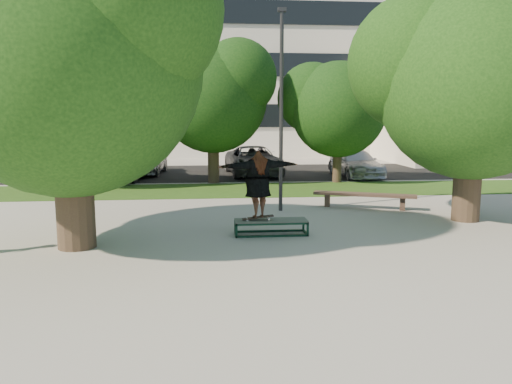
{
  "coord_description": "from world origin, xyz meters",
  "views": [
    {
      "loc": [
        -1.25,
        -10.24,
        2.9
      ],
      "look_at": [
        -0.2,
        0.6,
        1.26
      ],
      "focal_mm": 35.0,
      "sensor_mm": 36.0,
      "label": 1
    }
  ],
  "objects": [
    {
      "name": "bg_tree_mid",
      "position": [
        -1.08,
        12.08,
        4.02
      ],
      "size": [
        5.76,
        4.92,
        6.24
      ],
      "color": "#38281E",
      "rests_on": "ground"
    },
    {
      "name": "asphalt_strip",
      "position": [
        0.0,
        16.0,
        0.01
      ],
      "size": [
        40.0,
        8.0,
        0.01
      ],
      "primitive_type": "cube",
      "color": "black",
      "rests_on": "ground"
    },
    {
      "name": "grind_box",
      "position": [
        0.29,
        1.82,
        0.19
      ],
      "size": [
        1.8,
        0.6,
        0.38
      ],
      "color": "#103121",
      "rests_on": "ground"
    },
    {
      "name": "car_dark",
      "position": [
        -5.0,
        13.54,
        0.83
      ],
      "size": [
        2.68,
        5.27,
        1.66
      ],
      "primitive_type": "imported",
      "rotation": [
        0.0,
        0.0,
        -0.19
      ],
      "color": "black",
      "rests_on": "asphalt_strip"
    },
    {
      "name": "lamppost",
      "position": [
        1.0,
        5.0,
        3.15
      ],
      "size": [
        0.25,
        0.15,
        6.11
      ],
      "color": "#2D2D30",
      "rests_on": "ground"
    },
    {
      "name": "bg_tree_left",
      "position": [
        -6.57,
        11.07,
        3.73
      ],
      "size": [
        5.28,
        4.51,
        5.77
      ],
      "color": "#38281E",
      "rests_on": "ground"
    },
    {
      "name": "tree_right",
      "position": [
        5.92,
        3.08,
        4.09
      ],
      "size": [
        6.24,
        5.33,
        6.51
      ],
      "color": "#38281E",
      "rests_on": "ground"
    },
    {
      "name": "grass_strip",
      "position": [
        1.0,
        9.5,
        0.01
      ],
      "size": [
        30.0,
        4.0,
        0.02
      ],
      "primitive_type": "cube",
      "color": "#214714",
      "rests_on": "ground"
    },
    {
      "name": "ground",
      "position": [
        0.0,
        0.0,
        0.0
      ],
      "size": [
        120.0,
        120.0,
        0.0
      ],
      "primitive_type": "plane",
      "color": "gray",
      "rests_on": "ground"
    },
    {
      "name": "bg_tree_right",
      "position": [
        4.43,
        11.57,
        3.49
      ],
      "size": [
        5.04,
        4.31,
        5.43
      ],
      "color": "#38281E",
      "rests_on": "ground"
    },
    {
      "name": "car_silver_b",
      "position": [
        6.0,
        13.69,
        0.65
      ],
      "size": [
        2.04,
        4.55,
        1.3
      ],
      "primitive_type": "imported",
      "rotation": [
        0.0,
        0.0,
        0.05
      ],
      "color": "silver",
      "rests_on": "asphalt_strip"
    },
    {
      "name": "car_silver_a",
      "position": [
        -4.39,
        15.73,
        0.74
      ],
      "size": [
        2.01,
        4.42,
        1.47
      ],
      "primitive_type": "imported",
      "rotation": [
        0.0,
        0.0,
        -0.06
      ],
      "color": "#9F9FA3",
      "rests_on": "asphalt_strip"
    },
    {
      "name": "skater_rig",
      "position": [
        -0.03,
        1.82,
        1.28
      ],
      "size": [
        2.1,
        1.0,
        1.73
      ],
      "rotation": [
        0.0,
        0.0,
        3.37
      ],
      "color": "white",
      "rests_on": "grind_box"
    },
    {
      "name": "bench",
      "position": [
        3.72,
        5.1,
        0.41
      ],
      "size": [
        3.15,
        1.62,
        0.5
      ],
      "rotation": [
        0.0,
        0.0,
        -0.39
      ],
      "color": "#4D392E",
      "rests_on": "ground"
    },
    {
      "name": "car_grey",
      "position": [
        1.04,
        14.62,
        0.73
      ],
      "size": [
        2.8,
        5.41,
        1.46
      ],
      "primitive_type": "imported",
      "rotation": [
        0.0,
        0.0,
        0.07
      ],
      "color": "#5D5D62",
      "rests_on": "asphalt_strip"
    },
    {
      "name": "office_building",
      "position": [
        -2.0,
        31.98,
        8.0
      ],
      "size": [
        30.0,
        14.12,
        16.0
      ],
      "color": "silver",
      "rests_on": "ground"
    },
    {
      "name": "side_building",
      "position": [
        18.0,
        22.0,
        4.0
      ],
      "size": [
        15.0,
        10.0,
        8.0
      ],
      "primitive_type": "cube",
      "color": "beige",
      "rests_on": "ground"
    },
    {
      "name": "tree_left",
      "position": [
        -4.29,
        1.09,
        4.42
      ],
      "size": [
        6.96,
        5.95,
        7.12
      ],
      "color": "#38281E",
      "rests_on": "ground"
    }
  ]
}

